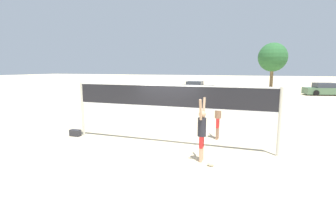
{
  "coord_description": "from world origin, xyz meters",
  "views": [
    {
      "loc": [
        3.51,
        -9.66,
        3.07
      ],
      "look_at": [
        0.0,
        0.0,
        1.34
      ],
      "focal_mm": 28.0,
      "sensor_mm": 36.0,
      "label": 1
    }
  ],
  "objects_px": {
    "player_spiker": "(202,129)",
    "parked_car_mid": "(326,90)",
    "parked_car_near": "(196,87)",
    "volleyball": "(211,163)",
    "player_blocker": "(218,112)",
    "tree_left_cluster": "(273,57)",
    "gear_bag": "(75,133)",
    "volleyball_net": "(168,101)"
  },
  "relations": [
    {
      "from": "player_spiker",
      "to": "gear_bag",
      "type": "xyz_separation_m",
      "value": [
        -6.12,
        1.23,
        -0.96
      ]
    },
    {
      "from": "player_blocker",
      "to": "tree_left_cluster",
      "type": "height_order",
      "value": "tree_left_cluster"
    },
    {
      "from": "parked_car_mid",
      "to": "player_spiker",
      "type": "bearing_deg",
      "value": -122.5
    },
    {
      "from": "volleyball_net",
      "to": "tree_left_cluster",
      "type": "bearing_deg",
      "value": 81.02
    },
    {
      "from": "player_blocker",
      "to": "volleyball",
      "type": "relative_size",
      "value": 10.66
    },
    {
      "from": "player_blocker",
      "to": "player_spiker",
      "type": "bearing_deg",
      "value": -0.83
    },
    {
      "from": "volleyball_net",
      "to": "gear_bag",
      "type": "xyz_separation_m",
      "value": [
        -4.41,
        -0.22,
        -1.64
      ]
    },
    {
      "from": "player_spiker",
      "to": "parked_car_mid",
      "type": "relative_size",
      "value": 0.42
    },
    {
      "from": "volleyball",
      "to": "tree_left_cluster",
      "type": "height_order",
      "value": "tree_left_cluster"
    },
    {
      "from": "player_blocker",
      "to": "tree_left_cluster",
      "type": "bearing_deg",
      "value": 174.2
    },
    {
      "from": "volleyball",
      "to": "player_blocker",
      "type": "bearing_deg",
      "value": 95.99
    },
    {
      "from": "player_blocker",
      "to": "gear_bag",
      "type": "bearing_deg",
      "value": -74.37
    },
    {
      "from": "player_blocker",
      "to": "parked_car_mid",
      "type": "xyz_separation_m",
      "value": [
        8.46,
        22.9,
        -0.58
      ]
    },
    {
      "from": "volleyball_net",
      "to": "parked_car_mid",
      "type": "relative_size",
      "value": 1.67
    },
    {
      "from": "parked_car_mid",
      "to": "parked_car_near",
      "type": "bearing_deg",
      "value": 164.92
    },
    {
      "from": "volleyball",
      "to": "parked_car_mid",
      "type": "xyz_separation_m",
      "value": [
        8.11,
        26.18,
        0.52
      ]
    },
    {
      "from": "volleyball",
      "to": "player_spiker",
      "type": "bearing_deg",
      "value": 139.42
    },
    {
      "from": "volleyball_net",
      "to": "player_blocker",
      "type": "relative_size",
      "value": 3.64
    },
    {
      "from": "gear_bag",
      "to": "tree_left_cluster",
      "type": "distance_m",
      "value": 30.14
    },
    {
      "from": "parked_car_mid",
      "to": "volleyball",
      "type": "bearing_deg",
      "value": -121.52
    },
    {
      "from": "player_blocker",
      "to": "tree_left_cluster",
      "type": "relative_size",
      "value": 0.36
    },
    {
      "from": "volleyball_net",
      "to": "gear_bag",
      "type": "distance_m",
      "value": 4.71
    },
    {
      "from": "volleyball",
      "to": "parked_car_mid",
      "type": "relative_size",
      "value": 0.04
    },
    {
      "from": "player_spiker",
      "to": "gear_bag",
      "type": "relative_size",
      "value": 4.27
    },
    {
      "from": "tree_left_cluster",
      "to": "player_spiker",
      "type": "bearing_deg",
      "value": -95.31
    },
    {
      "from": "gear_bag",
      "to": "parked_car_near",
      "type": "xyz_separation_m",
      "value": [
        -0.56,
        24.83,
        0.44
      ]
    },
    {
      "from": "gear_bag",
      "to": "tree_left_cluster",
      "type": "bearing_deg",
      "value": 72.69
    },
    {
      "from": "volleyball_net",
      "to": "parked_car_mid",
      "type": "height_order",
      "value": "volleyball_net"
    },
    {
      "from": "volleyball_net",
      "to": "volleyball",
      "type": "bearing_deg",
      "value": -40.36
    },
    {
      "from": "parked_car_near",
      "to": "parked_car_mid",
      "type": "xyz_separation_m",
      "value": [
        15.17,
        -0.21,
        0.04
      ]
    },
    {
      "from": "player_spiker",
      "to": "volleyball",
      "type": "height_order",
      "value": "player_spiker"
    },
    {
      "from": "parked_car_near",
      "to": "tree_left_cluster",
      "type": "bearing_deg",
      "value": 21.32
    },
    {
      "from": "gear_bag",
      "to": "parked_car_near",
      "type": "distance_m",
      "value": 24.84
    },
    {
      "from": "volleyball_net",
      "to": "parked_car_mid",
      "type": "bearing_deg",
      "value": 67.31
    },
    {
      "from": "volleyball",
      "to": "parked_car_mid",
      "type": "distance_m",
      "value": 27.42
    },
    {
      "from": "volleyball",
      "to": "gear_bag",
      "type": "distance_m",
      "value": 6.69
    },
    {
      "from": "parked_car_near",
      "to": "parked_car_mid",
      "type": "bearing_deg",
      "value": -0.65
    },
    {
      "from": "player_spiker",
      "to": "parked_car_mid",
      "type": "xyz_separation_m",
      "value": [
        8.5,
        25.85,
        -0.48
      ]
    },
    {
      "from": "player_spiker",
      "to": "gear_bag",
      "type": "bearing_deg",
      "value": 78.65
    },
    {
      "from": "player_spiker",
      "to": "parked_car_near",
      "type": "bearing_deg",
      "value": 14.36
    },
    {
      "from": "player_spiker",
      "to": "tree_left_cluster",
      "type": "relative_size",
      "value": 0.33
    },
    {
      "from": "gear_bag",
      "to": "parked_car_mid",
      "type": "distance_m",
      "value": 28.64
    }
  ]
}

